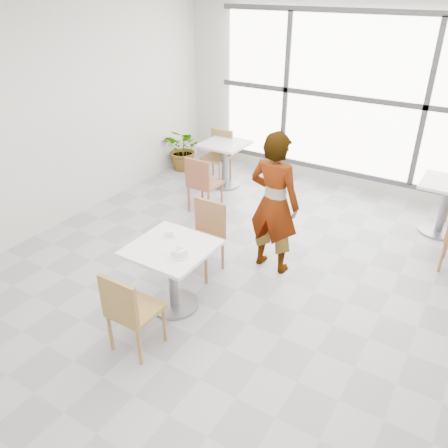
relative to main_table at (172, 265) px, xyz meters
The scene contains 15 objects.
floor 0.91m from the main_table, 53.27° to the left, with size 7.00×7.00×0.00m, color #9E9EA5.
wall_back 4.24m from the main_table, 83.79° to the left, with size 6.00×6.00×0.00m, color silver.
wall_left 2.80m from the main_table, 166.84° to the left, with size 7.00×7.00×0.00m, color silver.
window 4.17m from the main_table, 83.69° to the left, with size 4.60×0.07×2.52m.
main_table is the anchor object (origin of this frame).
chair_near 0.75m from the main_table, 84.27° to the right, with size 0.42×0.42×0.87m.
chair_far 0.79m from the main_table, 98.28° to the left, with size 0.42×0.42×0.87m.
oatmeal_bowl 0.33m from the main_table, 26.88° to the right, with size 0.21×0.21×0.10m.
coffee_cup 0.34m from the main_table, 133.19° to the left, with size 0.16×0.13×0.07m.
person 1.39m from the main_table, 66.59° to the left, with size 0.63×0.41×1.71m, color black.
bg_table_left 3.29m from the main_table, 112.39° to the left, with size 0.70×0.70×0.75m.
bg_table_right 3.88m from the main_table, 56.49° to the left, with size 0.70×0.70×0.75m.
bg_chair_left_near 2.25m from the main_table, 116.56° to the left, with size 0.42×0.42×0.87m.
bg_chair_left_far 3.53m from the main_table, 114.73° to the left, with size 0.42×0.42×0.87m.
plant_left 3.97m from the main_table, 124.61° to the left, with size 0.71×0.61×0.78m, color #558741.
Camera 1 is at (2.07, -3.62, 3.14)m, focal length 36.28 mm.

